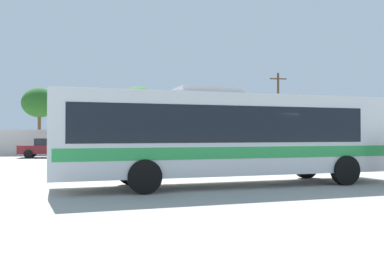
{
  "coord_description": "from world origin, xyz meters",
  "views": [
    {
      "loc": [
        -4.8,
        -14.32,
        1.79
      ],
      "look_at": [
        -1.69,
        2.87,
        2.06
      ],
      "focal_mm": 38.95,
      "sensor_mm": 36.0,
      "label": 1
    }
  ],
  "objects_px": {
    "roadside_tree_left": "(39,103)",
    "roadside_tree_midleft": "(139,105)",
    "coach_bus_silver_green": "(228,134)",
    "utility_pole_near": "(278,111)",
    "parked_car_leftmost_maroon": "(50,147)",
    "roadside_tree_midright": "(259,109)",
    "parked_car_second_red": "(119,147)"
  },
  "relations": [
    {
      "from": "roadside_tree_left",
      "to": "roadside_tree_midleft",
      "type": "bearing_deg",
      "value": 2.44
    },
    {
      "from": "coach_bus_silver_green",
      "to": "utility_pole_near",
      "type": "bearing_deg",
      "value": 64.65
    },
    {
      "from": "parked_car_leftmost_maroon",
      "to": "roadside_tree_midright",
      "type": "height_order",
      "value": "roadside_tree_midright"
    },
    {
      "from": "parked_car_second_red",
      "to": "coach_bus_silver_green",
      "type": "bearing_deg",
      "value": -78.74
    },
    {
      "from": "coach_bus_silver_green",
      "to": "parked_car_second_red",
      "type": "xyz_separation_m",
      "value": [
        -3.71,
        18.63,
        -1.01
      ]
    },
    {
      "from": "coach_bus_silver_green",
      "to": "roadside_tree_left",
      "type": "distance_m",
      "value": 30.98
    },
    {
      "from": "parked_car_leftmost_maroon",
      "to": "parked_car_second_red",
      "type": "relative_size",
      "value": 0.97
    },
    {
      "from": "parked_car_leftmost_maroon",
      "to": "roadside_tree_left",
      "type": "xyz_separation_m",
      "value": [
        -2.4,
        9.24,
        4.08
      ]
    },
    {
      "from": "utility_pole_near",
      "to": "roadside_tree_midleft",
      "type": "xyz_separation_m",
      "value": [
        -14.2,
        2.51,
        0.59
      ]
    },
    {
      "from": "roadside_tree_midleft",
      "to": "parked_car_leftmost_maroon",
      "type": "bearing_deg",
      "value": -127.22
    },
    {
      "from": "parked_car_leftmost_maroon",
      "to": "roadside_tree_left",
      "type": "relative_size",
      "value": 0.69
    },
    {
      "from": "parked_car_leftmost_maroon",
      "to": "roadside_tree_left",
      "type": "distance_m",
      "value": 10.38
    },
    {
      "from": "parked_car_second_red",
      "to": "utility_pole_near",
      "type": "relative_size",
      "value": 0.56
    },
    {
      "from": "parked_car_second_red",
      "to": "roadside_tree_left",
      "type": "relative_size",
      "value": 0.72
    },
    {
      "from": "coach_bus_silver_green",
      "to": "roadside_tree_midright",
      "type": "relative_size",
      "value": 2.15
    },
    {
      "from": "parked_car_second_red",
      "to": "parked_car_leftmost_maroon",
      "type": "bearing_deg",
      "value": 171.39
    },
    {
      "from": "roadside_tree_midright",
      "to": "utility_pole_near",
      "type": "bearing_deg",
      "value": 11.81
    },
    {
      "from": "parked_car_second_red",
      "to": "roadside_tree_midright",
      "type": "relative_size",
      "value": 0.78
    },
    {
      "from": "roadside_tree_midright",
      "to": "roadside_tree_midleft",
      "type": "bearing_deg",
      "value": 165.94
    },
    {
      "from": "coach_bus_silver_green",
      "to": "utility_pole_near",
      "type": "xyz_separation_m",
      "value": [
        12.58,
        26.56,
        2.44
      ]
    },
    {
      "from": "coach_bus_silver_green",
      "to": "roadside_tree_midright",
      "type": "xyz_separation_m",
      "value": [
        10.31,
        26.08,
        2.56
      ]
    },
    {
      "from": "parked_car_leftmost_maroon",
      "to": "utility_pole_near",
      "type": "height_order",
      "value": "utility_pole_near"
    },
    {
      "from": "coach_bus_silver_green",
      "to": "roadside_tree_midright",
      "type": "distance_m",
      "value": 28.16
    },
    {
      "from": "parked_car_second_red",
      "to": "utility_pole_near",
      "type": "distance_m",
      "value": 18.44
    },
    {
      "from": "utility_pole_near",
      "to": "roadside_tree_midleft",
      "type": "relative_size",
      "value": 1.21
    },
    {
      "from": "parked_car_second_red",
      "to": "roadside_tree_midleft",
      "type": "xyz_separation_m",
      "value": [
        2.08,
        10.45,
        4.05
      ]
    },
    {
      "from": "parked_car_leftmost_maroon",
      "to": "roadside_tree_midleft",
      "type": "relative_size",
      "value": 0.66
    },
    {
      "from": "utility_pole_near",
      "to": "roadside_tree_midleft",
      "type": "distance_m",
      "value": 14.44
    },
    {
      "from": "coach_bus_silver_green",
      "to": "parked_car_leftmost_maroon",
      "type": "xyz_separation_m",
      "value": [
        -8.96,
        19.42,
        -1.03
      ]
    },
    {
      "from": "parked_car_second_red",
      "to": "roadside_tree_midright",
      "type": "bearing_deg",
      "value": 28.01
    },
    {
      "from": "coach_bus_silver_green",
      "to": "roadside_tree_left",
      "type": "bearing_deg",
      "value": 111.62
    },
    {
      "from": "parked_car_leftmost_maroon",
      "to": "roadside_tree_midleft",
      "type": "height_order",
      "value": "roadside_tree_midleft"
    }
  ]
}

